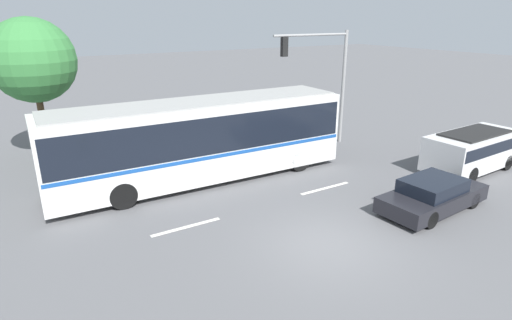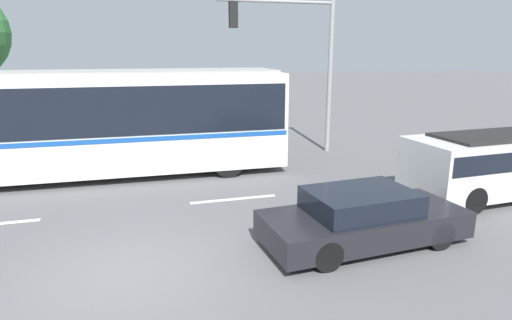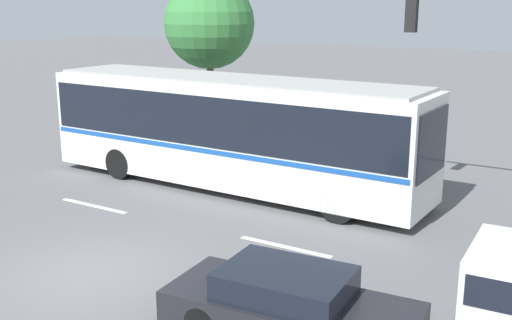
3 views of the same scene
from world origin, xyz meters
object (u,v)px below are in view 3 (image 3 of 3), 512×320
(city_bus, at_px, (231,126))
(sedan_foreground, at_px, (289,305))
(traffic_light_pole, at_px, (512,68))
(street_tree_left, at_px, (209,24))

(city_bus, xyz_separation_m, sedan_foreground, (5.81, -6.90, -1.36))
(city_bus, bearing_deg, sedan_foreground, -48.78)
(sedan_foreground, height_order, traffic_light_pole, traffic_light_pole)
(city_bus, relative_size, sedan_foreground, 2.81)
(traffic_light_pole, height_order, street_tree_left, street_tree_left)
(sedan_foreground, bearing_deg, street_tree_left, 125.74)
(sedan_foreground, distance_m, traffic_light_pole, 9.08)
(city_bus, bearing_deg, street_tree_left, 130.90)
(traffic_light_pole, bearing_deg, street_tree_left, -21.33)
(sedan_foreground, relative_size, traffic_light_pole, 0.75)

